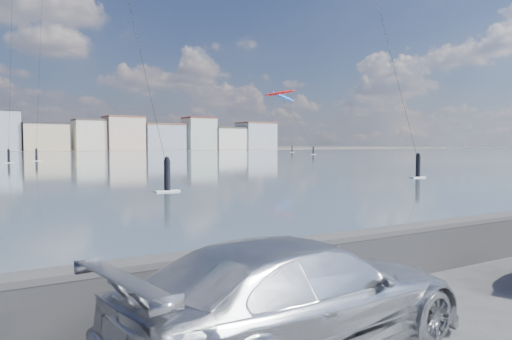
{
  "coord_description": "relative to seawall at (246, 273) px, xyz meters",
  "views": [
    {
      "loc": [
        -4.15,
        -4.29,
        2.72
      ],
      "look_at": [
        1.0,
        4.0,
        2.2
      ],
      "focal_mm": 35.0,
      "sensor_mm": 36.0,
      "label": 1
    }
  ],
  "objects": [
    {
      "name": "kitesurfer_6",
      "position": [
        86.18,
        122.33,
        16.64
      ],
      "size": [
        11.22,
        10.04,
        19.49
      ],
      "color": "blue",
      "rests_on": "ground"
    },
    {
      "name": "seawall",
      "position": [
        0.0,
        0.0,
        0.0
      ],
      "size": [
        400.0,
        0.36,
        1.08
      ],
      "color": "#28282B",
      "rests_on": "ground"
    },
    {
      "name": "car_silver",
      "position": [
        -0.33,
        -1.9,
        0.17
      ],
      "size": [
        5.42,
        2.76,
        1.51
      ],
      "primitive_type": "imported",
      "rotation": [
        0.0,
        0.0,
        1.7
      ],
      "color": "silver",
      "rests_on": "ground"
    },
    {
      "name": "kitesurfer_13",
      "position": [
        72.49,
        103.96,
        15.42
      ],
      "size": [
        8.01,
        19.7,
        17.44
      ],
      "color": "red",
      "rests_on": "ground"
    }
  ]
}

